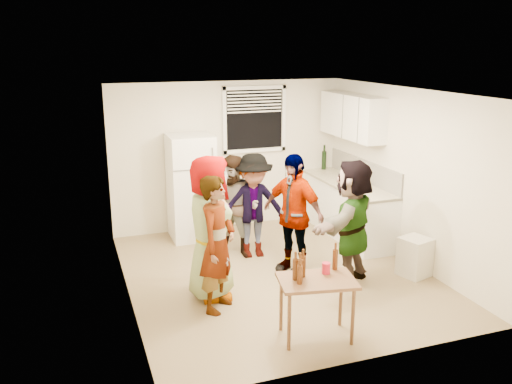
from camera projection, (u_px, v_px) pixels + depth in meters
name	position (u px, v px, depth m)	size (l,w,h in m)	color
room	(277.00, 274.00, 7.50)	(4.00, 4.50, 2.50)	silver
window	(254.00, 119.00, 9.16)	(1.12, 0.10, 1.06)	white
refrigerator	(191.00, 187.00, 8.74)	(0.70, 0.70, 1.70)	white
counter_lower	(347.00, 210.00, 8.98)	(0.60, 2.20, 0.86)	white
countertop	(348.00, 183.00, 8.86)	(0.64, 2.22, 0.04)	beige
backsplash	(364.00, 170.00, 8.90)	(0.03, 2.20, 0.36)	beige
upper_cabinets	(352.00, 116.00, 8.80)	(0.34, 1.60, 0.70)	white
kettle	(350.00, 185.00, 8.70)	(0.24, 0.20, 0.20)	silver
paper_towel	(360.00, 189.00, 8.46)	(0.11, 0.11, 0.24)	white
wine_bottle	(324.00, 169.00, 9.77)	(0.08, 0.08, 0.33)	black
beer_bottle_counter	(350.00, 186.00, 8.59)	(0.05, 0.05, 0.21)	#47230C
blue_cup	(355.00, 194.00, 8.14)	(0.09, 0.09, 0.11)	#0738BE
picture_frame	(348.00, 172.00, 9.27)	(0.02, 0.17, 0.14)	#B88F3C
trash_bin	(415.00, 258.00, 7.41)	(0.37, 0.37, 0.54)	beige
serving_table	(315.00, 337.00, 5.90)	(0.81, 0.54, 0.68)	brown
beer_bottle_table	(299.00, 284.00, 5.61)	(0.05, 0.05, 0.21)	#47230C
red_cup	(326.00, 273.00, 5.87)	(0.09, 0.09, 0.12)	red
guest_grey	(212.00, 295.00, 6.87)	(0.89, 1.81, 0.58)	#9A9A9A
guest_stripe	(219.00, 308.00, 6.55)	(0.60, 1.65, 0.39)	#141933
guest_back_left	(236.00, 255.00, 8.17)	(0.74, 1.53, 0.58)	brown
guest_back_right	(253.00, 255.00, 8.17)	(1.01, 1.57, 0.58)	#3A3A3F
guest_black	(292.00, 271.00, 7.62)	(0.99, 1.68, 0.41)	black
guest_orange	(349.00, 282.00, 7.27)	(1.56, 1.68, 0.50)	#F7734F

